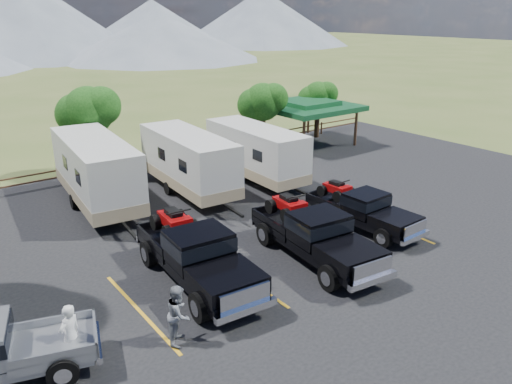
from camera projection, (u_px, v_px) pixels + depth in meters
ground at (359, 306)px, 16.55m from camera, size 320.00×320.00×0.00m
asphalt_lot at (299, 270)px, 18.80m from camera, size 44.00×34.00×0.04m
stall_lines at (283, 259)px, 19.54m from camera, size 12.12×5.50×0.01m
tree_ne_a at (262, 102)px, 33.21m from camera, size 3.11×2.92×4.76m
tree_ne_b at (318, 97)px, 37.46m from camera, size 2.77×2.59×4.27m
tree_north at (88, 111)px, 28.40m from camera, size 3.46×3.24×5.25m
rail_fence at (160, 156)px, 31.39m from camera, size 36.12×0.12×1.00m
pavilion at (307, 106)px, 35.70m from camera, size 6.20×6.20×3.22m
rig_left at (196, 253)px, 17.68m from camera, size 2.77×6.90×2.26m
rig_center at (314, 233)px, 19.36m from camera, size 2.84×6.73×2.19m
rig_right at (361, 208)px, 22.19m from camera, size 2.14×5.69×1.88m
trailer_left at (96, 172)px, 24.33m from camera, size 3.28×9.78×3.38m
trailer_center at (189, 162)px, 26.26m from camera, size 2.86×9.22×3.19m
trailer_right at (256, 153)px, 28.19m from camera, size 2.52×8.88×3.09m
person_a at (70, 335)px, 13.49m from camera, size 0.80×0.69×1.85m
person_b at (179, 314)px, 14.44m from camera, size 1.11×1.13×1.83m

